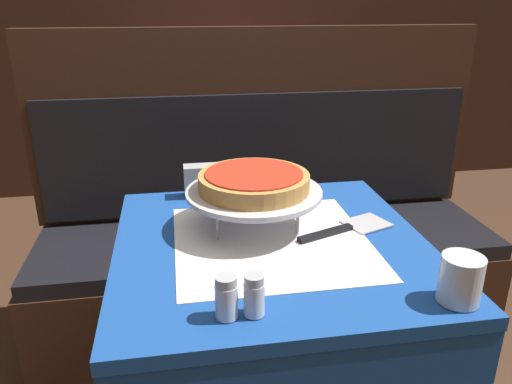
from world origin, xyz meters
TOP-DOWN VIEW (x-y plane):
  - dining_table_front at (0.00, 0.00)m, footprint 0.73×0.73m
  - dining_table_rear at (0.16, 1.82)m, footprint 0.84×0.84m
  - booth_bench at (0.12, 0.74)m, footprint 1.79×0.53m
  - back_wall_panel at (0.00, 2.45)m, footprint 6.00×0.04m
  - pizza_pan_stand at (-0.03, 0.09)m, footprint 0.33×0.33m
  - deep_dish_pizza at (-0.03, 0.09)m, footprint 0.27×0.27m
  - pizza_server at (0.19, 0.03)m, footprint 0.26×0.14m
  - water_glass_near at (0.30, -0.30)m, footprint 0.08×0.08m
  - salt_shaker at (-0.14, -0.28)m, footprint 0.04×0.04m
  - pepper_shaker at (-0.09, -0.28)m, footprint 0.04×0.04m
  - napkin_holder at (-0.14, 0.32)m, footprint 0.10×0.05m
  - condiment_caddy at (0.26, 1.87)m, footprint 0.11×0.11m

SIDE VIEW (x-z plane):
  - booth_bench at x=0.12m, z-range -0.27..0.93m
  - dining_table_rear at x=0.16m, z-range 0.27..1.04m
  - dining_table_front at x=0.00m, z-range 0.28..1.04m
  - pizza_server at x=0.19m, z-range 0.76..0.77m
  - pepper_shaker at x=-0.09m, z-range 0.76..0.84m
  - salt_shaker at x=-0.14m, z-range 0.76..0.85m
  - napkin_holder at x=-0.14m, z-range 0.76..0.85m
  - water_glass_near at x=0.30m, z-range 0.76..0.86m
  - condiment_caddy at x=0.26m, z-range 0.73..0.90m
  - pizza_pan_stand at x=-0.03m, z-range 0.80..0.90m
  - deep_dish_pizza at x=-0.03m, z-range 0.86..0.91m
  - back_wall_panel at x=0.00m, z-range 0.00..2.40m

